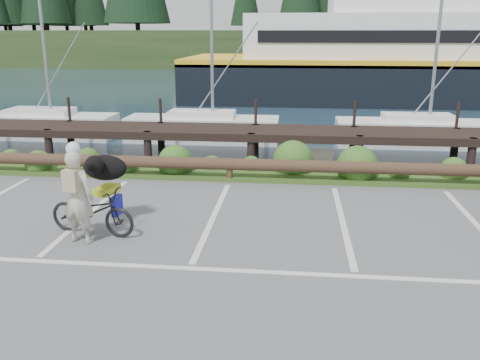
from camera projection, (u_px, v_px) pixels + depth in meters
name	position (u px, v px, depth m)	size (l,w,h in m)	color
ground	(195.00, 258.00, 8.47)	(72.00, 72.00, 0.00)	#57585A
harbor_backdrop	(289.00, 56.00, 83.37)	(170.00, 160.00, 30.00)	#1B3142
vegetation_strip	(233.00, 172.00, 13.52)	(34.00, 1.60, 0.10)	#3D5B21
log_rail	(230.00, 181.00, 12.87)	(32.00, 0.30, 0.60)	#443021
bicycle	(92.00, 211.00, 9.38)	(0.59, 1.70, 0.89)	black
cyclist	(78.00, 197.00, 8.90)	(0.62, 0.41, 1.69)	#B8B49C
dog	(105.00, 168.00, 9.69)	(0.86, 0.42, 0.50)	black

